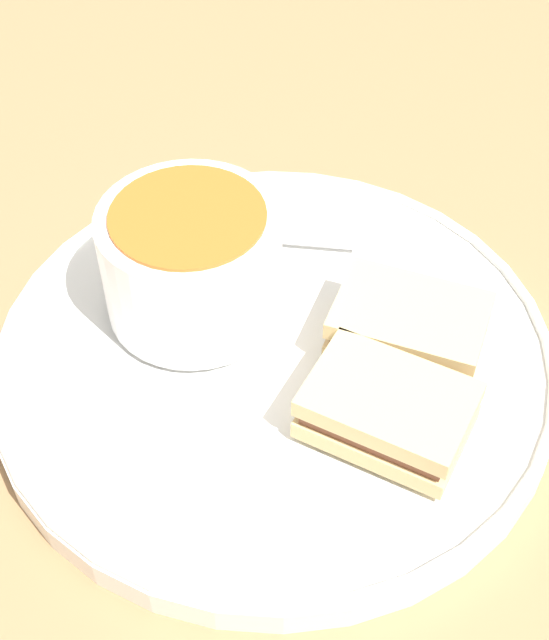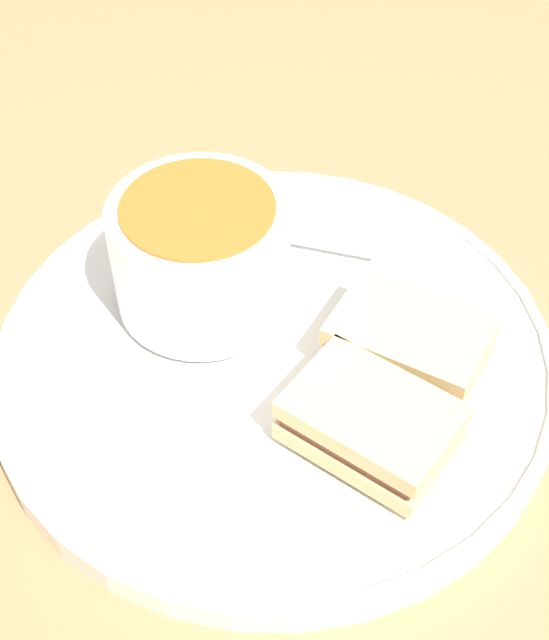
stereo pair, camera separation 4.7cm
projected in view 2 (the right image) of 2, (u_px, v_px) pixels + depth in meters
The scene contains 6 objects.
ground_plane at pixel (275, 368), 0.50m from camera, with size 2.40×2.40×0.00m, color #9E754C.
plate at pixel (275, 355), 0.49m from camera, with size 0.31×0.31×0.02m.
soup_bowl at pixel (201, 253), 0.49m from camera, with size 0.10×0.10×0.07m.
spoon at pixel (252, 229), 0.55m from camera, with size 0.05×0.10×0.01m.
sandwich_half_near at pixel (371, 423), 0.43m from camera, with size 0.09×0.10×0.03m.
sandwich_half_far at pixel (409, 341), 0.47m from camera, with size 0.09×0.10×0.03m.
Camera 2 is at (0.32, -0.02, 0.39)m, focal length 50.00 mm.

